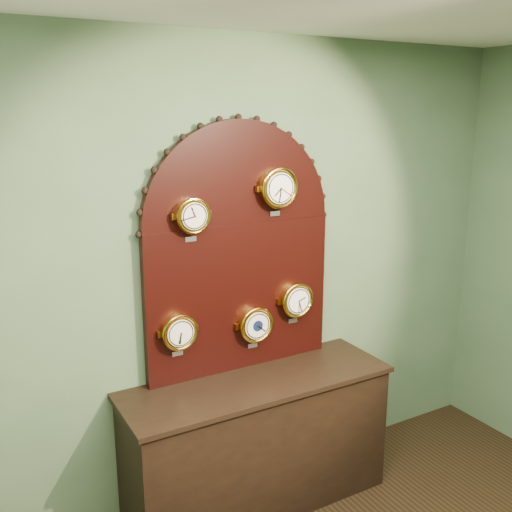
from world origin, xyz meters
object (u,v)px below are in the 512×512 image
roman_clock (192,215)px  tide_clock (296,300)px  shop_counter (258,444)px  arabic_clock (278,188)px  hygrometer (179,332)px  display_board (239,241)px  barometer (255,324)px

roman_clock → tide_clock: roman_clock is taller
shop_counter → arabic_clock: (0.22, 0.15, 1.53)m
roman_clock → arabic_clock: size_ratio=0.86×
roman_clock → hygrometer: roman_clock is taller
shop_counter → tide_clock: tide_clock is taller
display_board → tide_clock: size_ratio=5.55×
arabic_clock → hygrometer: 1.01m
hygrometer → barometer: hygrometer is taller
arabic_clock → tide_clock: size_ratio=1.07×
roman_clock → arabic_clock: (0.55, -0.00, 0.12)m
hygrometer → tide_clock: tide_clock is taller
shop_counter → hygrometer: bearing=160.1°
arabic_clock → tide_clock: arabic_clock is taller
roman_clock → hygrometer: (-0.10, -0.00, -0.66)m
display_board → barometer: display_board is taller
barometer → hygrometer: bearing=179.9°
display_board → roman_clock: (-0.32, -0.07, 0.19)m
roman_clock → hygrometer: size_ratio=0.96×
hygrometer → roman_clock: bearing=0.2°
tide_clock → shop_counter: bearing=-157.2°
shop_counter → barometer: size_ratio=5.78×
shop_counter → hygrometer: 0.89m
display_board → hygrometer: size_ratio=5.77×
arabic_clock → hygrometer: bearing=179.9°
display_board → hygrometer: display_board is taller
arabic_clock → barometer: 0.83m
shop_counter → tide_clock: 0.91m
roman_clock → arabic_clock: 0.56m
shop_counter → display_board: display_board is taller
shop_counter → tide_clock: bearing=22.8°
shop_counter → hygrometer: (-0.42, 0.15, 0.76)m
display_board → roman_clock: 0.38m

